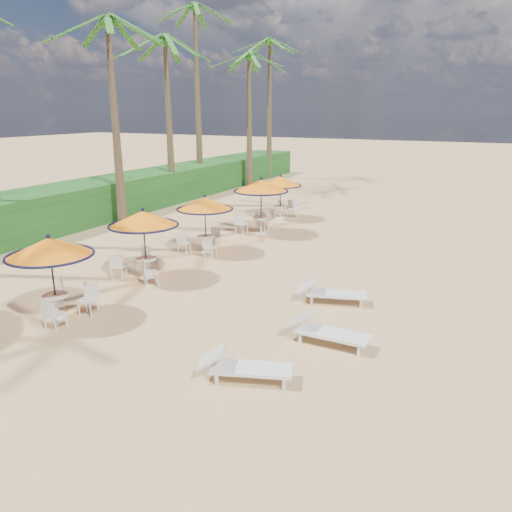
{
  "coord_description": "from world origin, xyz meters",
  "views": [
    {
      "loc": [
        4.45,
        -8.24,
        5.2
      ],
      "look_at": [
        -1.61,
        3.84,
        1.2
      ],
      "focal_mm": 35.0,
      "sensor_mm": 36.0,
      "label": 1
    }
  ],
  "objects_px": {
    "station_1": "(142,227)",
    "lounger_mid": "(324,330)",
    "lounger_far": "(329,292)",
    "lounger_near": "(242,366)",
    "station_4": "(281,186)",
    "station_0": "(52,257)",
    "station_3": "(260,192)",
    "station_2": "(204,211)"
  },
  "relations": [
    {
      "from": "station_3",
      "to": "station_4",
      "type": "relative_size",
      "value": 1.13
    },
    {
      "from": "station_0",
      "to": "lounger_mid",
      "type": "bearing_deg",
      "value": 14.49
    },
    {
      "from": "station_0",
      "to": "station_1",
      "type": "xyz_separation_m",
      "value": [
        -0.03,
        3.53,
        0.03
      ]
    },
    {
      "from": "station_2",
      "to": "lounger_near",
      "type": "bearing_deg",
      "value": -53.4
    },
    {
      "from": "station_3",
      "to": "lounger_far",
      "type": "distance_m",
      "value": 8.41
    },
    {
      "from": "station_0",
      "to": "lounger_far",
      "type": "distance_m",
      "value": 7.33
    },
    {
      "from": "station_1",
      "to": "lounger_far",
      "type": "bearing_deg",
      "value": 6.13
    },
    {
      "from": "station_4",
      "to": "lounger_mid",
      "type": "distance_m",
      "value": 13.76
    },
    {
      "from": "lounger_far",
      "to": "lounger_near",
      "type": "bearing_deg",
      "value": -109.15
    },
    {
      "from": "station_2",
      "to": "lounger_near",
      "type": "xyz_separation_m",
      "value": [
        5.57,
        -7.49,
        -1.29
      ]
    },
    {
      "from": "station_4",
      "to": "lounger_near",
      "type": "height_order",
      "value": "station_4"
    },
    {
      "from": "lounger_near",
      "to": "station_3",
      "type": "bearing_deg",
      "value": 95.36
    },
    {
      "from": "station_3",
      "to": "lounger_mid",
      "type": "bearing_deg",
      "value": -55.94
    },
    {
      "from": "station_0",
      "to": "station_1",
      "type": "distance_m",
      "value": 3.53
    },
    {
      "from": "station_0",
      "to": "lounger_far",
      "type": "bearing_deg",
      "value": 35.3
    },
    {
      "from": "station_3",
      "to": "lounger_near",
      "type": "height_order",
      "value": "station_3"
    },
    {
      "from": "station_2",
      "to": "station_4",
      "type": "distance_m",
      "value": 6.89
    },
    {
      "from": "station_3",
      "to": "station_4",
      "type": "bearing_deg",
      "value": 97.9
    },
    {
      "from": "lounger_near",
      "to": "lounger_mid",
      "type": "height_order",
      "value": "lounger_mid"
    },
    {
      "from": "station_1",
      "to": "lounger_mid",
      "type": "height_order",
      "value": "station_1"
    },
    {
      "from": "station_4",
      "to": "lounger_mid",
      "type": "xyz_separation_m",
      "value": [
        6.43,
        -12.1,
        -1.25
      ]
    },
    {
      "from": "station_1",
      "to": "lounger_mid",
      "type": "relative_size",
      "value": 1.17
    },
    {
      "from": "station_0",
      "to": "station_2",
      "type": "distance_m",
      "value": 6.91
    },
    {
      "from": "station_3",
      "to": "lounger_mid",
      "type": "distance_m",
      "value": 10.78
    },
    {
      "from": "station_1",
      "to": "station_3",
      "type": "relative_size",
      "value": 0.94
    },
    {
      "from": "station_3",
      "to": "lounger_near",
      "type": "relative_size",
      "value": 1.25
    },
    {
      "from": "lounger_near",
      "to": "station_4",
      "type": "bearing_deg",
      "value": 91.88
    },
    {
      "from": "lounger_near",
      "to": "lounger_far",
      "type": "relative_size",
      "value": 0.99
    },
    {
      "from": "station_0",
      "to": "station_3",
      "type": "distance_m",
      "value": 10.57
    },
    {
      "from": "lounger_mid",
      "to": "station_1",
      "type": "bearing_deg",
      "value": 165.32
    },
    {
      "from": "station_1",
      "to": "lounger_far",
      "type": "relative_size",
      "value": 1.15
    },
    {
      "from": "station_0",
      "to": "lounger_far",
      "type": "relative_size",
      "value": 1.13
    },
    {
      "from": "station_1",
      "to": "lounger_far",
      "type": "height_order",
      "value": "station_1"
    },
    {
      "from": "station_4",
      "to": "lounger_mid",
      "type": "relative_size",
      "value": 1.1
    },
    {
      "from": "station_0",
      "to": "lounger_near",
      "type": "height_order",
      "value": "station_0"
    },
    {
      "from": "station_2",
      "to": "station_4",
      "type": "height_order",
      "value": "station_2"
    },
    {
      "from": "station_1",
      "to": "station_4",
      "type": "height_order",
      "value": "station_1"
    },
    {
      "from": "station_1",
      "to": "station_2",
      "type": "height_order",
      "value": "station_1"
    },
    {
      "from": "station_0",
      "to": "lounger_near",
      "type": "xyz_separation_m",
      "value": [
        5.67,
        -0.58,
        -1.33
      ]
    },
    {
      "from": "station_0",
      "to": "station_2",
      "type": "xyz_separation_m",
      "value": [
        0.1,
        6.91,
        -0.04
      ]
    },
    {
      "from": "lounger_mid",
      "to": "station_4",
      "type": "bearing_deg",
      "value": 118.76
    },
    {
      "from": "station_2",
      "to": "station_3",
      "type": "xyz_separation_m",
      "value": [
        0.51,
        3.64,
        0.18
      ]
    }
  ]
}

